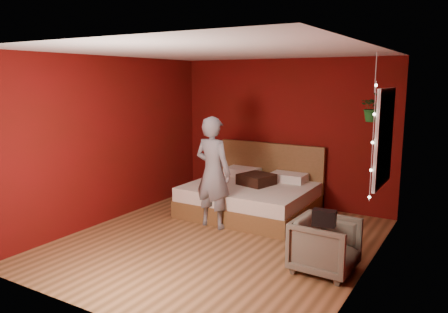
{
  "coord_description": "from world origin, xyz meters",
  "views": [
    {
      "loc": [
        3.06,
        -4.96,
        2.25
      ],
      "look_at": [
        -0.14,
        0.4,
        1.14
      ],
      "focal_mm": 35.0,
      "sensor_mm": 36.0,
      "label": 1
    }
  ],
  "objects": [
    {
      "name": "window",
      "position": [
        1.97,
        0.9,
        1.5
      ],
      "size": [
        0.05,
        0.97,
        1.27
      ],
      "color": "white",
      "rests_on": "room_walls"
    },
    {
      "name": "person",
      "position": [
        -0.4,
        0.5,
        0.85
      ],
      "size": [
        0.66,
        0.47,
        1.7
      ],
      "primitive_type": "imported",
      "rotation": [
        0.0,
        0.0,
        3.04
      ],
      "color": "slate",
      "rests_on": "ground"
    },
    {
      "name": "handbag",
      "position": [
        1.64,
        -0.42,
        0.73
      ],
      "size": [
        0.27,
        0.15,
        0.18
      ],
      "primitive_type": "cube",
      "rotation": [
        0.0,
        0.0,
        0.11
      ],
      "color": "black",
      "rests_on": "armchair"
    },
    {
      "name": "floor",
      "position": [
        0.0,
        0.0,
        0.0
      ],
      "size": [
        4.5,
        4.5,
        0.0
      ],
      "primitive_type": "plane",
      "color": "#95643B",
      "rests_on": "ground"
    },
    {
      "name": "bed",
      "position": [
        -0.21,
        1.44,
        0.29
      ],
      "size": [
        2.01,
        1.71,
        1.11
      ],
      "color": "brown",
      "rests_on": "ground"
    },
    {
      "name": "armchair",
      "position": [
        1.59,
        -0.18,
        0.32
      ],
      "size": [
        0.73,
        0.71,
        0.64
      ],
      "primitive_type": "imported",
      "rotation": [
        0.0,
        0.0,
        1.53
      ],
      "color": "#615E4D",
      "rests_on": "ground"
    },
    {
      "name": "fairy_lights",
      "position": [
        1.94,
        0.38,
        1.5
      ],
      "size": [
        0.04,
        0.04,
        1.45
      ],
      "color": "silver",
      "rests_on": "room_walls"
    },
    {
      "name": "throw_pillow",
      "position": [
        -0.13,
        1.43,
        0.59
      ],
      "size": [
        0.6,
        0.6,
        0.18
      ],
      "primitive_type": "cube",
      "rotation": [
        0.0,
        0.0,
        -0.25
      ],
      "color": "black",
      "rests_on": "bed"
    },
    {
      "name": "room_walls",
      "position": [
        0.0,
        0.0,
        1.68
      ],
      "size": [
        4.04,
        4.54,
        2.62
      ],
      "color": "#5A0909",
      "rests_on": "ground"
    },
    {
      "name": "hanging_plant",
      "position": [
        1.75,
        1.22,
        1.87
      ],
      "size": [
        0.45,
        0.42,
        0.93
      ],
      "color": "silver",
      "rests_on": "room_walls"
    }
  ]
}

